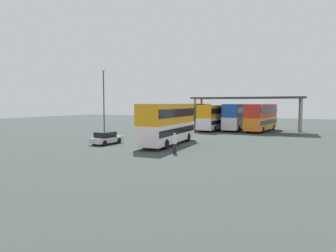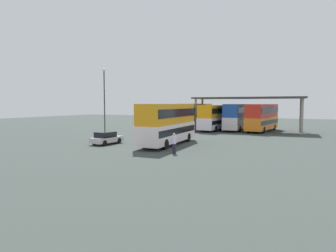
{
  "view_description": "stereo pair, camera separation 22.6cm",
  "coord_description": "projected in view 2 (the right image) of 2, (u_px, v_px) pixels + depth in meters",
  "views": [
    {
      "loc": [
        14.43,
        -24.69,
        4.35
      ],
      "look_at": [
        0.42,
        3.07,
        2.0
      ],
      "focal_mm": 31.16,
      "sensor_mm": 36.0,
      "label": 1
    },
    {
      "loc": [
        14.63,
        -24.58,
        4.35
      ],
      "look_at": [
        0.42,
        3.07,
        2.0
      ],
      "focal_mm": 31.16,
      "sensor_mm": 36.0,
      "label": 2
    }
  ],
  "objects": [
    {
      "name": "lamppost_tall",
      "position": [
        104.0,
        94.0,
        40.99
      ],
      "size": [
        0.44,
        0.44,
        9.3
      ],
      "color": "#33353A",
      "rests_on": "ground_plane"
    },
    {
      "name": "ground_plane",
      "position": [
        150.0,
        148.0,
        28.8
      ],
      "size": [
        140.0,
        140.0,
        0.0
      ],
      "primitive_type": "plane",
      "color": "#39413E"
    },
    {
      "name": "double_decker_end_of_row",
      "position": [
        262.0,
        116.0,
        46.41
      ],
      "size": [
        3.65,
        10.44,
        4.32
      ],
      "rotation": [
        0.0,
        0.0,
        1.46
      ],
      "color": "orange",
      "rests_on": "ground_plane"
    },
    {
      "name": "parked_hatchback",
      "position": [
        106.0,
        138.0,
        31.59
      ],
      "size": [
        1.96,
        3.75,
        1.35
      ],
      "rotation": [
        0.0,
        0.0,
        1.48
      ],
      "color": "silver",
      "rests_on": "ground_plane"
    },
    {
      "name": "double_decker_main",
      "position": [
        168.0,
        122.0,
        31.16
      ],
      "size": [
        3.16,
        10.49,
        4.36
      ],
      "rotation": [
        0.0,
        0.0,
        1.63
      ],
      "color": "white",
      "rests_on": "ground_plane"
    },
    {
      "name": "pedestrian_waiting",
      "position": [
        174.0,
        143.0,
        25.56
      ],
      "size": [
        0.38,
        0.38,
        1.81
      ],
      "rotation": [
        0.0,
        0.0,
        2.8
      ],
      "color": "#262633",
      "rests_on": "ground_plane"
    },
    {
      "name": "double_decker_far_right",
      "position": [
        238.0,
        116.0,
        48.79
      ],
      "size": [
        2.58,
        10.89,
        4.34
      ],
      "rotation": [
        0.0,
        0.0,
        1.58
      ],
      "color": "silver",
      "rests_on": "ground_plane"
    },
    {
      "name": "double_decker_near_canopy",
      "position": [
        196.0,
        115.0,
        50.99
      ],
      "size": [
        2.61,
        10.77,
        4.4
      ],
      "rotation": [
        0.0,
        0.0,
        1.57
      ],
      "color": "white",
      "rests_on": "ground_plane"
    },
    {
      "name": "depot_canopy",
      "position": [
        247.0,
        100.0,
        46.13
      ],
      "size": [
        17.39,
        6.76,
        5.45
      ],
      "rotation": [
        0.0,
        0.0,
        0.09
      ],
      "color": "#33353A",
      "rests_on": "ground_plane"
    },
    {
      "name": "double_decker_mid_row",
      "position": [
        216.0,
        116.0,
        48.56
      ],
      "size": [
        2.74,
        10.72,
        4.15
      ],
      "rotation": [
        0.0,
        0.0,
        1.55
      ],
      "color": "white",
      "rests_on": "ground_plane"
    }
  ]
}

